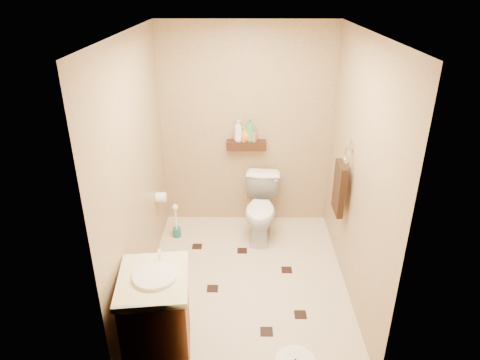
{
  "coord_description": "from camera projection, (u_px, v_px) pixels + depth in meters",
  "views": [
    {
      "loc": [
        -0.02,
        -3.51,
        2.79
      ],
      "look_at": [
        -0.06,
        0.25,
        1.01
      ],
      "focal_mm": 32.0,
      "sensor_mm": 36.0,
      "label": 1
    }
  ],
  "objects": [
    {
      "name": "vanity",
      "position": [
        157.0,
        315.0,
        3.35
      ],
      "size": [
        0.59,
        0.69,
        0.89
      ],
      "rotation": [
        0.0,
        0.0,
        0.12
      ],
      "color": "brown",
      "rests_on": "ground"
    },
    {
      "name": "wall_front",
      "position": [
        247.0,
        253.0,
        2.72
      ],
      "size": [
        2.0,
        0.04,
        2.4
      ],
      "primitive_type": "cube",
      "color": "tan",
      "rests_on": "ground"
    },
    {
      "name": "wall_shelf",
      "position": [
        246.0,
        145.0,
        4.98
      ],
      "size": [
        0.46,
        0.14,
        0.1
      ],
      "primitive_type": "cube",
      "color": "#3B1E10",
      "rests_on": "wall_back"
    },
    {
      "name": "wall_back",
      "position": [
        246.0,
        128.0,
        4.98
      ],
      "size": [
        2.0,
        0.04,
        2.4
      ],
      "primitive_type": "cube",
      "color": "tan",
      "rests_on": "ground"
    },
    {
      "name": "bottle_d",
      "position": [
        250.0,
        130.0,
        4.9
      ],
      "size": [
        0.13,
        0.13,
        0.27
      ],
      "primitive_type": "imported",
      "rotation": [
        0.0,
        0.0,
        6.02
      ],
      "color": "green",
      "rests_on": "wall_shelf"
    },
    {
      "name": "ground",
      "position": [
        246.0,
        279.0,
        4.37
      ],
      "size": [
        2.5,
        2.5,
        0.0
      ],
      "primitive_type": "plane",
      "color": "beige",
      "rests_on": "ground"
    },
    {
      "name": "floor_accents",
      "position": [
        249.0,
        280.0,
        4.34
      ],
      "size": [
        1.17,
        1.4,
        0.01
      ],
      "color": "black",
      "rests_on": "ground"
    },
    {
      "name": "wall_right",
      "position": [
        358.0,
        173.0,
        3.84
      ],
      "size": [
        0.04,
        2.5,
        2.4
      ],
      "primitive_type": "cube",
      "color": "tan",
      "rests_on": "ground"
    },
    {
      "name": "towel_ring",
      "position": [
        340.0,
        186.0,
        4.18
      ],
      "size": [
        0.12,
        0.3,
        0.76
      ],
      "color": "silver",
      "rests_on": "wall_right"
    },
    {
      "name": "wall_left",
      "position": [
        136.0,
        172.0,
        3.86
      ],
      "size": [
        0.04,
        2.5,
        2.4
      ],
      "primitive_type": "cube",
      "color": "tan",
      "rests_on": "ground"
    },
    {
      "name": "bottle_b",
      "position": [
        244.0,
        134.0,
        4.93
      ],
      "size": [
        0.11,
        0.11,
        0.17
      ],
      "primitive_type": "imported",
      "rotation": [
        0.0,
        0.0,
        3.67
      ],
      "color": "gold",
      "rests_on": "wall_shelf"
    },
    {
      "name": "bottle_c",
      "position": [
        246.0,
        135.0,
        4.93
      ],
      "size": [
        0.14,
        0.14,
        0.16
      ],
      "primitive_type": "imported",
      "rotation": [
        0.0,
        0.0,
        2.98
      ],
      "color": "orange",
      "rests_on": "wall_shelf"
    },
    {
      "name": "toilet",
      "position": [
        261.0,
        209.0,
        4.96
      ],
      "size": [
        0.46,
        0.74,
        0.72
      ],
      "primitive_type": "imported",
      "rotation": [
        0.0,
        0.0,
        -0.09
      ],
      "color": "white",
      "rests_on": "ground"
    },
    {
      "name": "toilet_paper",
      "position": [
        161.0,
        197.0,
        4.71
      ],
      "size": [
        0.12,
        0.11,
        0.12
      ],
      "color": "white",
      "rests_on": "wall_left"
    },
    {
      "name": "ceiling",
      "position": [
        248.0,
        33.0,
        3.34
      ],
      "size": [
        2.0,
        2.5,
        0.02
      ],
      "primitive_type": "cube",
      "color": "white",
      "rests_on": "wall_back"
    },
    {
      "name": "bottle_e",
      "position": [
        253.0,
        135.0,
        4.93
      ],
      "size": [
        0.09,
        0.09,
        0.15
      ],
      "primitive_type": "imported",
      "rotation": [
        0.0,
        0.0,
        2.75
      ],
      "color": "#DE694A",
      "rests_on": "wall_shelf"
    },
    {
      "name": "bottle_a",
      "position": [
        238.0,
        131.0,
        4.91
      ],
      "size": [
        0.14,
        0.14,
        0.25
      ],
      "primitive_type": "imported",
      "rotation": [
        0.0,
        0.0,
        2.14
      ],
      "color": "silver",
      "rests_on": "wall_shelf"
    },
    {
      "name": "toilet_brush",
      "position": [
        176.0,
        225.0,
        5.03
      ],
      "size": [
        0.1,
        0.1,
        0.43
      ],
      "color": "#1A6B5E",
      "rests_on": "ground"
    }
  ]
}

